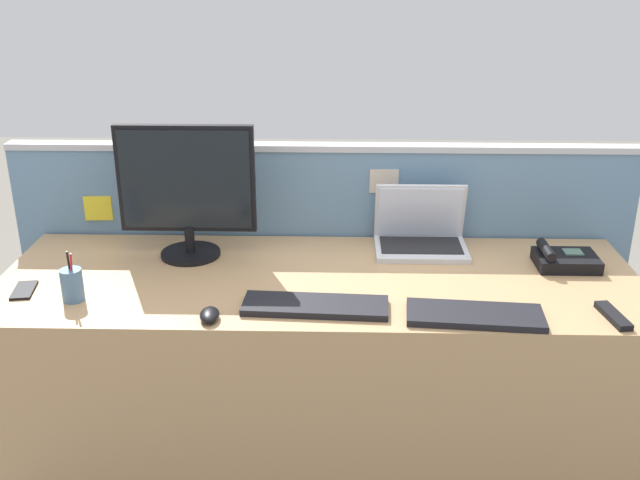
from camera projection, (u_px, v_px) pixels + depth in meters
ground_plane at (320, 456)px, 2.83m from camera, size 10.00×10.00×0.00m
desk at (320, 372)px, 2.69m from camera, size 2.23×0.77×0.76m
cubicle_divider at (322, 277)px, 3.01m from camera, size 2.44×0.08×1.12m
desktop_monitor at (187, 187)px, 2.64m from camera, size 0.50×0.22×0.49m
laptop at (420, 233)px, 2.78m from camera, size 0.34×0.25×0.24m
desk_phone at (564, 259)px, 2.62m from camera, size 0.22×0.16×0.08m
keyboard_main at (475, 315)px, 2.26m from camera, size 0.43×0.19×0.02m
keyboard_spare at (315, 306)px, 2.32m from camera, size 0.47×0.17×0.02m
computer_mouse_right_hand at (210, 315)px, 2.25m from camera, size 0.07×0.10×0.03m
pen_cup at (72, 285)px, 2.36m from camera, size 0.07×0.07×0.17m
cell_phone_black_slab at (24, 290)px, 2.44m from camera, size 0.09×0.14×0.01m
tv_remote at (613, 316)px, 2.26m from camera, size 0.07×0.17×0.02m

